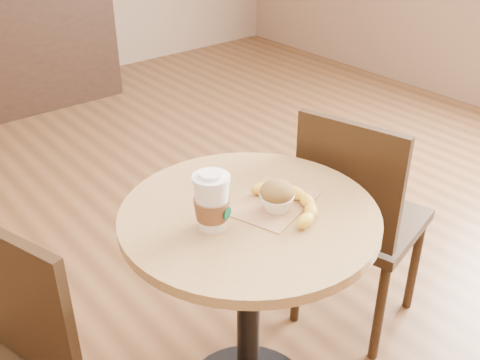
# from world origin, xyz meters

# --- Properties ---
(cafe_table) EXTENTS (0.71, 0.71, 0.75)m
(cafe_table) POSITION_xyz_m (0.02, 0.06, 0.54)
(cafe_table) COLOR black
(cafe_table) RESTS_ON ground
(chair_right) EXTENTS (0.48, 0.48, 0.89)m
(chair_right) POSITION_xyz_m (0.55, 0.11, 0.49)
(chair_right) COLOR black
(chair_right) RESTS_ON ground
(kraft_bag) EXTENTS (0.28, 0.24, 0.00)m
(kraft_bag) POSITION_xyz_m (0.09, 0.05, 0.75)
(kraft_bag) COLOR #A97B52
(kraft_bag) RESTS_ON cafe_table
(coffee_cup) EXTENTS (0.10, 0.10, 0.16)m
(coffee_cup) POSITION_xyz_m (-0.10, 0.07, 0.82)
(coffee_cup) COLOR white
(coffee_cup) RESTS_ON cafe_table
(muffin) EXTENTS (0.09, 0.09, 0.08)m
(muffin) POSITION_xyz_m (0.08, 0.02, 0.79)
(muffin) COLOR white
(muffin) RESTS_ON kraft_bag
(banana) EXTENTS (0.19, 0.28, 0.03)m
(banana) POSITION_xyz_m (0.12, 0.01, 0.77)
(banana) COLOR yellow
(banana) RESTS_ON kraft_bag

